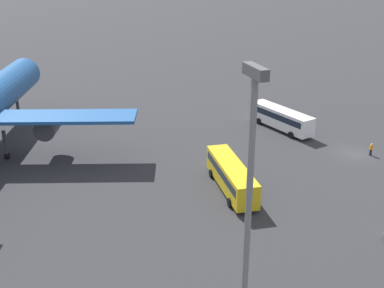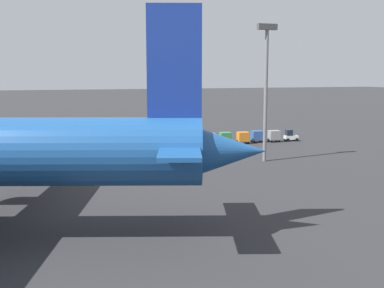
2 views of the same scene
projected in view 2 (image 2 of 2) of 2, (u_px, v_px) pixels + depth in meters
ground_plane at (88, 143)px, 85.46m from camera, size 600.00×600.00×0.00m
shuttle_bus_near at (15, 138)px, 76.84m from camera, size 12.03×5.31×3.23m
shuttle_bus_far at (134, 147)px, 67.59m from camera, size 12.26×3.86×3.24m
baggage_tug at (290, 136)px, 87.56m from camera, size 2.57×1.94×2.10m
worker_person at (92, 136)px, 87.33m from camera, size 0.38×0.38×1.74m
cargo_cart_grey at (274, 135)px, 86.28m from camera, size 2.14×1.85×2.06m
cargo_cart_blue at (257, 136)px, 85.84m from camera, size 2.14×1.85×2.06m
cargo_cart_orange at (243, 137)px, 84.11m from camera, size 2.14×1.85×2.06m
cargo_cart_green at (225, 137)px, 83.62m from camera, size 2.14×1.85×2.06m
cargo_cart_white at (209, 138)px, 82.47m from camera, size 2.14×1.85×2.06m
light_pole at (266, 79)px, 65.84m from camera, size 2.80×0.70×18.83m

